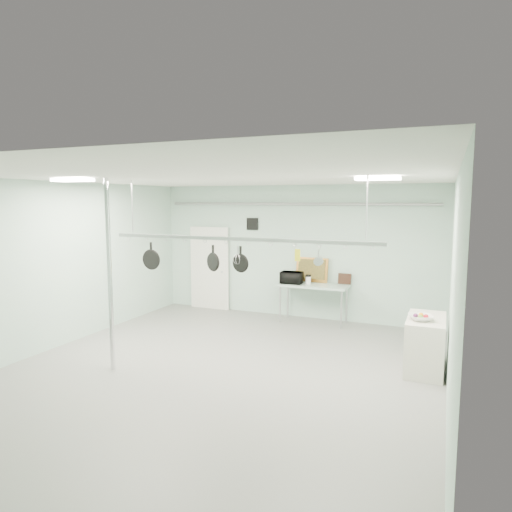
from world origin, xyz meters
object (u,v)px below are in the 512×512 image
at_px(side_cabinet, 425,344).
at_px(fruit_bowl, 421,318).
at_px(skillet_right, 241,258).
at_px(prep_table, 314,287).
at_px(pot_rack, 237,237).
at_px(skillet_left, 151,256).
at_px(skillet_mid, 213,258).
at_px(microwave, 292,278).
at_px(chrome_pole, 110,276).
at_px(coffee_canister, 308,280).

xyz_separation_m(side_cabinet, fruit_bowl, (-0.08, -0.21, 0.50)).
bearing_deg(skillet_right, prep_table, 94.30).
height_order(pot_rack, skillet_left, pot_rack).
height_order(fruit_bowl, skillet_mid, skillet_mid).
distance_m(microwave, skillet_right, 3.32).
height_order(chrome_pole, skillet_mid, chrome_pole).
distance_m(skillet_left, skillet_mid, 1.27).
relative_size(skillet_left, skillet_mid, 1.14).
bearing_deg(side_cabinet, fruit_bowl, -111.34).
bearing_deg(chrome_pole, microwave, 66.41).
bearing_deg(coffee_canister, skillet_left, -121.26).
height_order(skillet_mid, skillet_right, same).
relative_size(chrome_pole, skillet_right, 7.73).
relative_size(microwave, coffee_canister, 2.80).
bearing_deg(skillet_mid, microwave, 109.67).
xyz_separation_m(coffee_canister, skillet_left, (-1.99, -3.28, 0.84)).
height_order(prep_table, side_cabinet, prep_table).
distance_m(prep_table, skillet_left, 4.05).
xyz_separation_m(coffee_canister, fruit_bowl, (2.59, -2.39, -0.05)).
bearing_deg(prep_table, skillet_right, -95.83).
distance_m(fruit_bowl, skillet_right, 3.08).
distance_m(chrome_pole, microwave, 4.52).
bearing_deg(microwave, skillet_right, 90.57).
xyz_separation_m(fruit_bowl, skillet_mid, (-3.32, -0.89, 0.92)).
bearing_deg(skillet_right, skillet_mid, -169.87).
distance_m(chrome_pole, skillet_left, 0.95).
bearing_deg(skillet_right, side_cabinet, 30.99).
xyz_separation_m(fruit_bowl, skillet_left, (-4.58, -0.89, 0.89)).
relative_size(microwave, skillet_left, 0.98).
bearing_deg(prep_table, chrome_pole, -118.71).
relative_size(fruit_bowl, skillet_mid, 0.85).
distance_m(chrome_pole, fruit_bowl, 5.13).
relative_size(side_cabinet, pot_rack, 0.25).
xyz_separation_m(chrome_pole, skillet_mid, (1.45, 0.90, 0.26)).
height_order(prep_table, skillet_right, skillet_right).
xyz_separation_m(microwave, fruit_bowl, (2.97, -2.33, -0.10)).
xyz_separation_m(pot_rack, skillet_right, (0.06, 0.00, -0.35)).
height_order(prep_table, coffee_canister, coffee_canister).
bearing_deg(side_cabinet, skillet_right, -159.14).
bearing_deg(coffee_canister, skillet_mid, -102.49).
bearing_deg(skillet_right, coffee_canister, 96.43).
bearing_deg(microwave, pot_rack, 89.45).
xyz_separation_m(coffee_canister, skillet_right, (-0.21, -3.28, 0.88)).
height_order(coffee_canister, skillet_right, skillet_right).
bearing_deg(pot_rack, microwave, 91.86).
relative_size(skillet_mid, skillet_right, 1.07).
xyz_separation_m(chrome_pole, side_cabinet, (4.85, 2.00, -1.15)).
bearing_deg(coffee_canister, chrome_pole, -117.49).
bearing_deg(skillet_left, coffee_canister, 59.07).
xyz_separation_m(side_cabinet, pot_rack, (-2.95, -1.10, 1.78)).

